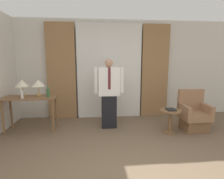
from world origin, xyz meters
The scene contains 13 objects.
wall_back centered at (0.00, 3.14, 1.35)m, with size 10.00×0.06×2.70m.
curtain_sheer_center centered at (0.00, 3.01, 1.29)m, with size 1.76×0.06×2.58m.
curtain_drape_left centered at (-1.30, 3.01, 1.29)m, with size 0.76×0.06×2.58m.
curtain_drape_right centered at (1.30, 3.01, 1.29)m, with size 0.76×0.06×2.58m.
desk centered at (-1.87, 2.19, 0.66)m, with size 1.17×0.51×0.79m.
table_lamp_left centered at (-2.05, 2.28, 1.08)m, with size 0.30×0.30×0.37m.
table_lamp_right centered at (-1.69, 2.28, 1.08)m, with size 0.30×0.30×0.37m.
bottle_near_edge centered at (-1.96, 2.02, 0.88)m, with size 0.06×0.06×0.22m.
bottle_by_lamp centered at (-1.45, 2.14, 0.89)m, with size 0.07×0.07×0.24m.
person centered at (-0.08, 2.19, 0.88)m, with size 0.70×0.23×1.64m.
armchair centered at (1.86, 1.86, 0.34)m, with size 0.61×0.53×0.93m.
side_table centered at (1.23, 1.71, 0.36)m, with size 0.46×0.46×0.53m.
book centered at (1.23, 1.70, 0.55)m, with size 0.18×0.21×0.03m.
Camera 1 is at (-0.41, -1.82, 1.61)m, focal length 28.00 mm.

